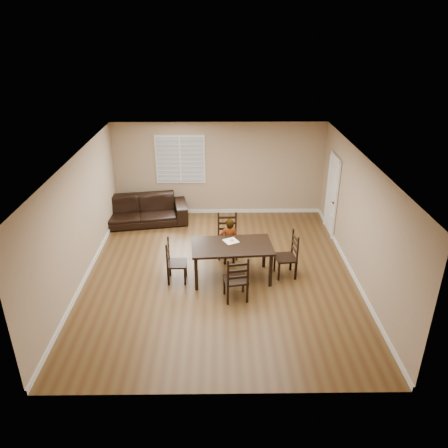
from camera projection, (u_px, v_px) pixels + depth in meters
The scene contains 11 objects.
ground at pixel (220, 274), 9.90m from camera, with size 7.00×7.00×0.00m, color brown.
room at pixel (221, 197), 9.30m from camera, with size 6.04×7.04×2.72m.
dining_table at pixel (232, 249), 9.46m from camera, with size 1.81×1.11×0.82m.
chair_near at pixel (227, 236), 10.57m from camera, with size 0.49×0.46×1.07m.
chair_far at pixel (237, 282), 8.74m from camera, with size 0.53×0.51×1.03m.
chair_left at pixel (171, 263), 9.49m from camera, with size 0.42×0.45×0.98m.
chair_right at pixel (291, 256), 9.68m from camera, with size 0.49×0.52×1.04m.
child at pixel (229, 242), 10.10m from camera, with size 0.42×0.28×1.16m, color gray.
napkin at pixel (231, 241), 9.60m from camera, with size 0.28×0.28×0.00m, color silver.
donut at pixel (232, 240), 9.59m from camera, with size 0.10×0.10×0.04m.
sofa at pixel (139, 211), 12.22m from camera, with size 2.63×1.03×0.77m, color black.
Camera 1 is at (-0.01, -8.48, 5.24)m, focal length 35.00 mm.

